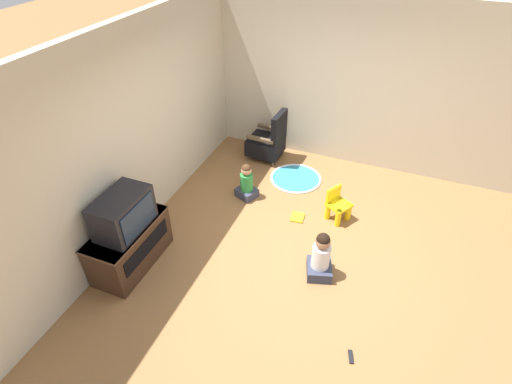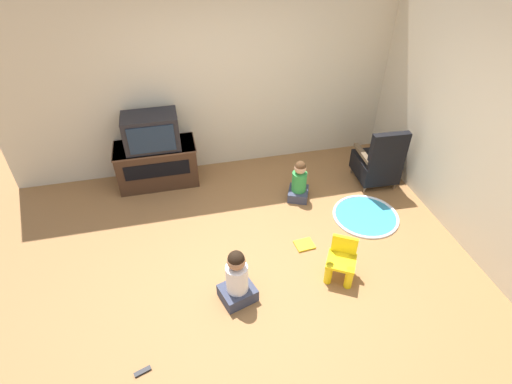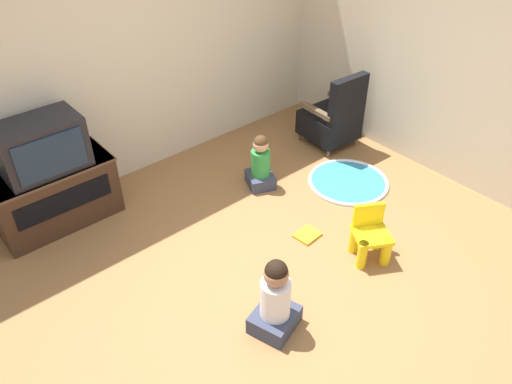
{
  "view_description": "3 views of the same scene",
  "coord_description": "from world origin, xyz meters",
  "px_view_note": "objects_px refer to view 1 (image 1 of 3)",
  "views": [
    {
      "loc": [
        -3.76,
        -0.92,
        3.86
      ],
      "look_at": [
        0.0,
        0.59,
        0.77
      ],
      "focal_mm": 28.0,
      "sensor_mm": 36.0,
      "label": 1
    },
    {
      "loc": [
        -0.74,
        -2.98,
        3.43
      ],
      "look_at": [
        0.07,
        0.52,
        0.64
      ],
      "focal_mm": 28.0,
      "sensor_mm": 36.0,
      "label": 2
    },
    {
      "loc": [
        -2.03,
        -2.15,
        3.07
      ],
      "look_at": [
        0.09,
        0.32,
        0.67
      ],
      "focal_mm": 35.0,
      "sensor_mm": 36.0,
      "label": 3
    }
  ],
  "objects_px": {
    "television": "(123,213)",
    "black_armchair": "(268,141)",
    "child_watching_left": "(247,183)",
    "tv_cabinet": "(130,245)",
    "remote_control": "(351,357)",
    "book": "(297,217)",
    "yellow_kid_chair": "(338,207)",
    "child_watching_center": "(321,257)"
  },
  "relations": [
    {
      "from": "child_watching_center",
      "to": "television",
      "type": "bearing_deg",
      "value": 90.04
    },
    {
      "from": "tv_cabinet",
      "to": "remote_control",
      "type": "bearing_deg",
      "value": -95.49
    },
    {
      "from": "book",
      "to": "remote_control",
      "type": "height_order",
      "value": "book"
    },
    {
      "from": "tv_cabinet",
      "to": "black_armchair",
      "type": "height_order",
      "value": "black_armchair"
    },
    {
      "from": "television",
      "to": "tv_cabinet",
      "type": "bearing_deg",
      "value": 90.0
    },
    {
      "from": "book",
      "to": "television",
      "type": "bearing_deg",
      "value": 128.92
    },
    {
      "from": "television",
      "to": "black_armchair",
      "type": "height_order",
      "value": "television"
    },
    {
      "from": "television",
      "to": "child_watching_center",
      "type": "distance_m",
      "value": 2.41
    },
    {
      "from": "yellow_kid_chair",
      "to": "child_watching_center",
      "type": "bearing_deg",
      "value": -147.7
    },
    {
      "from": "yellow_kid_chair",
      "to": "remote_control",
      "type": "bearing_deg",
      "value": -132.86
    },
    {
      "from": "book",
      "to": "child_watching_center",
      "type": "bearing_deg",
      "value": -153.65
    },
    {
      "from": "television",
      "to": "yellow_kid_chair",
      "type": "relative_size",
      "value": 1.47
    },
    {
      "from": "tv_cabinet",
      "to": "television",
      "type": "bearing_deg",
      "value": -90.0
    },
    {
      "from": "tv_cabinet",
      "to": "black_armchair",
      "type": "bearing_deg",
      "value": -13.65
    },
    {
      "from": "television",
      "to": "book",
      "type": "xyz_separation_m",
      "value": [
        1.62,
        -1.68,
        -0.82
      ]
    },
    {
      "from": "child_watching_left",
      "to": "child_watching_center",
      "type": "height_order",
      "value": "child_watching_center"
    },
    {
      "from": "tv_cabinet",
      "to": "yellow_kid_chair",
      "type": "bearing_deg",
      "value": -50.42
    },
    {
      "from": "black_armchair",
      "to": "book",
      "type": "bearing_deg",
      "value": 38.15
    },
    {
      "from": "child_watching_center",
      "to": "book",
      "type": "relative_size",
      "value": 2.87
    },
    {
      "from": "yellow_kid_chair",
      "to": "tv_cabinet",
      "type": "bearing_deg",
      "value": 160.01
    },
    {
      "from": "child_watching_left",
      "to": "book",
      "type": "relative_size",
      "value": 2.53
    },
    {
      "from": "yellow_kid_chair",
      "to": "book",
      "type": "distance_m",
      "value": 0.6
    },
    {
      "from": "television",
      "to": "yellow_kid_chair",
      "type": "distance_m",
      "value": 2.94
    },
    {
      "from": "yellow_kid_chair",
      "to": "book",
      "type": "relative_size",
      "value": 2.09
    },
    {
      "from": "child_watching_left",
      "to": "remote_control",
      "type": "distance_m",
      "value": 2.95
    },
    {
      "from": "tv_cabinet",
      "to": "yellow_kid_chair",
      "type": "height_order",
      "value": "tv_cabinet"
    },
    {
      "from": "television",
      "to": "yellow_kid_chair",
      "type": "xyz_separation_m",
      "value": [
        1.84,
        -2.21,
        -0.63
      ]
    },
    {
      "from": "black_armchair",
      "to": "remote_control",
      "type": "xyz_separation_m",
      "value": [
        -3.28,
        -2.14,
        -0.33
      ]
    },
    {
      "from": "television",
      "to": "black_armchair",
      "type": "relative_size",
      "value": 0.79
    },
    {
      "from": "yellow_kid_chair",
      "to": "remote_control",
      "type": "distance_m",
      "value": 2.22
    },
    {
      "from": "tv_cabinet",
      "to": "book",
      "type": "distance_m",
      "value": 2.37
    },
    {
      "from": "yellow_kid_chair",
      "to": "child_watching_left",
      "type": "relative_size",
      "value": 0.83
    },
    {
      "from": "child_watching_left",
      "to": "child_watching_center",
      "type": "relative_size",
      "value": 0.88
    },
    {
      "from": "remote_control",
      "to": "black_armchair",
      "type": "bearing_deg",
      "value": 15.09
    },
    {
      "from": "television",
      "to": "child_watching_left",
      "type": "height_order",
      "value": "television"
    },
    {
      "from": "yellow_kid_chair",
      "to": "child_watching_center",
      "type": "distance_m",
      "value": 1.15
    },
    {
      "from": "tv_cabinet",
      "to": "book",
      "type": "bearing_deg",
      "value": -46.48
    },
    {
      "from": "child_watching_left",
      "to": "book",
      "type": "distance_m",
      "value": 0.95
    },
    {
      "from": "black_armchair",
      "to": "child_watching_center",
      "type": "distance_m",
      "value": 2.77
    },
    {
      "from": "tv_cabinet",
      "to": "television",
      "type": "height_order",
      "value": "television"
    },
    {
      "from": "child_watching_left",
      "to": "book",
      "type": "bearing_deg",
      "value": -169.73
    },
    {
      "from": "child_watching_left",
      "to": "remote_control",
      "type": "xyz_separation_m",
      "value": [
        -2.11,
        -2.06,
        -0.24
      ]
    }
  ]
}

